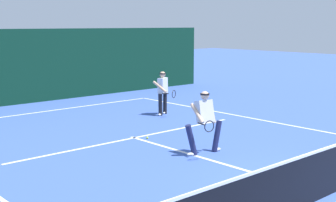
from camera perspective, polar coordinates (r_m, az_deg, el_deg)
name	(u,v)px	position (r m, az deg, el deg)	size (l,w,h in m)	color
ground_plane	(329,195)	(9.89, 19.03, -10.77)	(80.00, 80.00, 0.00)	#3A59AC
court_line_baseline_far	(44,111)	(18.55, -14.83, -1.24)	(9.81, 0.10, 0.01)	white
court_line_service	(134,138)	(13.87, -4.14, -4.49)	(8.00, 0.10, 0.01)	white
court_line_centre	(210,160)	(11.68, 5.13, -7.16)	(0.10, 6.40, 0.01)	white
tennis_net	(330,170)	(9.73, 19.19, -7.91)	(10.75, 0.09, 1.09)	#1E4723
player_near	(205,119)	(12.03, 4.48, -2.26)	(1.15, 0.89, 1.64)	#1E234C
player_far	(163,91)	(17.17, -0.63, 1.22)	(0.70, 0.91, 1.61)	black
tennis_ball_extra	(147,138)	(13.72, -2.54, -4.50)	(0.07, 0.07, 0.07)	#D1E033
back_fence_windscreen	(17,67)	(20.35, -17.90, 3.97)	(20.51, 0.12, 3.12)	#0C3423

